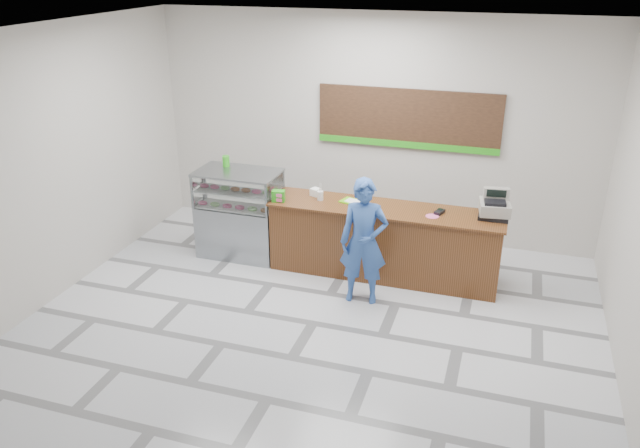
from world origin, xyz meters
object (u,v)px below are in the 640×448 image
(display_case, at_px, (240,213))
(cash_register, at_px, (495,207))
(serving_tray, at_px, (353,202))
(sales_counter, at_px, (384,242))
(customer, at_px, (364,242))

(display_case, relative_size, cash_register, 2.91)
(display_case, distance_m, serving_tray, 1.77)
(sales_counter, height_order, serving_tray, serving_tray)
(display_case, distance_m, customer, 2.25)
(sales_counter, distance_m, customer, 0.85)
(sales_counter, bearing_deg, display_case, -179.99)
(sales_counter, bearing_deg, cash_register, 5.19)
(display_case, bearing_deg, serving_tray, 2.30)
(display_case, bearing_deg, customer, -20.27)
(sales_counter, height_order, cash_register, cash_register)
(sales_counter, distance_m, cash_register, 1.58)
(cash_register, xyz_separation_m, customer, (-1.55, -0.91, -0.32))
(serving_tray, bearing_deg, sales_counter, 8.54)
(serving_tray, relative_size, customer, 0.22)
(sales_counter, height_order, customer, customer)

